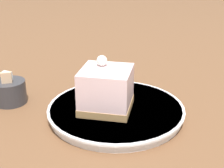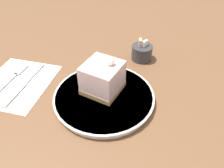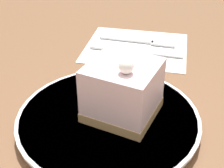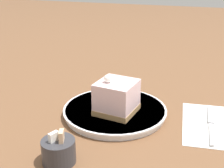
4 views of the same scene
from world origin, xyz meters
The scene contains 6 objects.
ground_plane centered at (0.00, 0.00, 0.00)m, with size 4.00×4.00×0.00m, color brown.
plate centered at (0.01, -0.04, 0.01)m, with size 0.25×0.25×0.02m.
cake_slice centered at (0.00, -0.02, 0.06)m, with size 0.10×0.10×0.10m.
napkin centered at (-0.24, -0.05, 0.00)m, with size 0.19×0.22×0.00m.
knife centered at (-0.22, -0.07, 0.01)m, with size 0.02×0.19×0.00m.
sugar_bowl centered at (0.06, 0.18, 0.02)m, with size 0.06×0.06×0.07m.
Camera 4 is at (-0.18, 0.63, 0.36)m, focal length 50.00 mm.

